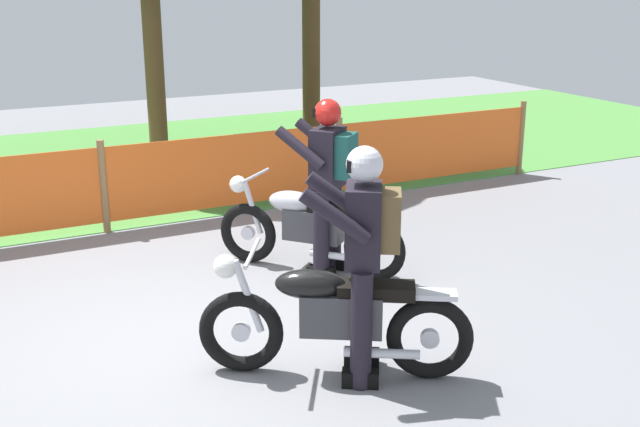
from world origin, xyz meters
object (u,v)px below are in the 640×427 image
(rider_trailing, at_px, (364,251))
(motorcycle_trailing, at_px, (333,317))
(motorcycle_lead, at_px, (308,227))
(rider_lead, at_px, (328,178))

(rider_trailing, bearing_deg, motorcycle_trailing, 0.51)
(motorcycle_lead, xyz_separation_m, motorcycle_trailing, (-0.74, -1.93, 0.01))
(motorcycle_lead, relative_size, motorcycle_trailing, 0.88)
(motorcycle_lead, bearing_deg, rider_lead, -179.49)
(motorcycle_trailing, bearing_deg, rider_lead, -85.06)
(motorcycle_trailing, relative_size, rider_trailing, 1.03)
(motorcycle_trailing, bearing_deg, rider_trailing, -179.49)
(rider_lead, bearing_deg, rider_trailing, 118.86)
(motorcycle_trailing, distance_m, rider_trailing, 0.54)
(motorcycle_lead, bearing_deg, rider_trailing, 123.87)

